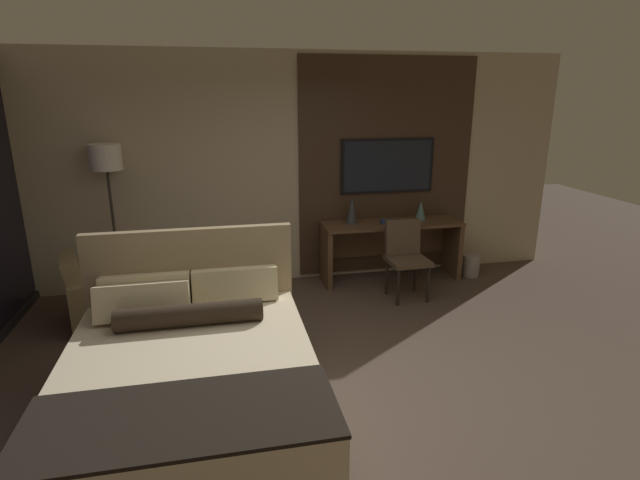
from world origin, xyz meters
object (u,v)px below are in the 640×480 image
(desk, at_px, (390,240))
(armchair_by_window, at_px, (103,298))
(desk_chair, at_px, (405,252))
(vase_short, at_px, (421,210))
(bed, at_px, (191,382))
(book, at_px, (390,222))
(vase_tall, at_px, (352,209))
(tv, at_px, (387,166))
(waste_bin, at_px, (471,265))
(floor_lamp, at_px, (107,170))

(desk, distance_m, armchair_by_window, 3.42)
(desk_chair, xyz_separation_m, vase_short, (0.43, 0.61, 0.33))
(bed, relative_size, desk_chair, 2.33)
(armchair_by_window, bearing_deg, desk, -95.04)
(book, bearing_deg, vase_tall, 168.96)
(armchair_by_window, xyz_separation_m, vase_short, (3.76, 0.62, 0.62))
(tv, distance_m, desk_chair, 1.19)
(tv, height_order, armchair_by_window, tv)
(bed, relative_size, vase_tall, 6.03)
(desk_chair, xyz_separation_m, waste_bin, (1.11, 0.45, -0.40))
(desk, xyz_separation_m, tv, (0.00, 0.21, 0.92))
(armchair_by_window, bearing_deg, desk_chair, -104.92)
(vase_short, xyz_separation_m, book, (-0.44, -0.09, -0.11))
(floor_lamp, height_order, vase_short, floor_lamp)
(desk_chair, bearing_deg, tv, 86.42)
(floor_lamp, bearing_deg, armchair_by_window, -96.31)
(tv, relative_size, floor_lamp, 0.68)
(desk, relative_size, vase_short, 7.13)
(vase_tall, bearing_deg, desk, -3.74)
(floor_lamp, bearing_deg, bed, -71.01)
(desk, bearing_deg, book, -123.09)
(desk, relative_size, vase_tall, 5.01)
(vase_tall, height_order, book, vase_tall)
(book, relative_size, waste_bin, 0.87)
(desk, bearing_deg, floor_lamp, 179.43)
(tv, relative_size, armchair_by_window, 1.35)
(desk, relative_size, book, 7.23)
(bed, xyz_separation_m, vase_tall, (1.88, 2.60, 0.57))
(tv, height_order, vase_short, tv)
(desk, xyz_separation_m, vase_short, (0.40, 0.03, 0.37))
(tv, relative_size, vase_tall, 3.45)
(vase_short, distance_m, waste_bin, 1.02)
(tv, height_order, book, tv)
(desk, height_order, waste_bin, desk)
(desk, relative_size, floor_lamp, 0.98)
(desk_chair, bearing_deg, waste_bin, 20.25)
(desk_chair, relative_size, waste_bin, 3.23)
(bed, xyz_separation_m, armchair_by_window, (-0.96, 1.98, -0.10))
(bed, height_order, floor_lamp, floor_lamp)
(desk, height_order, vase_short, vase_short)
(book, bearing_deg, floor_lamp, 178.39)
(desk, distance_m, waste_bin, 1.15)
(tv, xyz_separation_m, vase_tall, (-0.51, -0.18, -0.50))
(book, bearing_deg, vase_short, 11.15)
(armchair_by_window, bearing_deg, vase_tall, -92.67)
(desk, height_order, floor_lamp, floor_lamp)
(desk, xyz_separation_m, armchair_by_window, (-3.36, -0.59, -0.25))
(desk_chair, distance_m, floor_lamp, 3.46)
(desk_chair, height_order, vase_short, vase_short)
(tv, distance_m, floor_lamp, 3.29)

